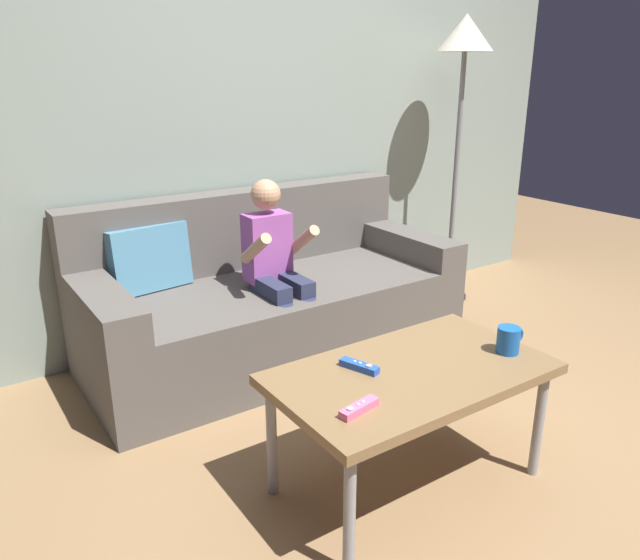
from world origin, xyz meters
TOP-DOWN VIEW (x-y plane):
  - ground_plane at (0.00, 0.00)m, footprint 8.45×8.45m
  - wall_back at (0.00, 1.83)m, footprint 4.22×0.05m
  - couch at (-0.24, 1.44)m, footprint 1.86×0.80m
  - person_seated_on_couch at (-0.28, 1.27)m, footprint 0.30×0.37m
  - coffee_table at (-0.36, 0.25)m, footprint 0.94×0.54m
  - game_remote_blue_near_edge at (-0.51, 0.34)m, footprint 0.08×0.14m
  - game_remote_pink_center at (-0.67, 0.13)m, footprint 0.14×0.06m
  - coffee_mug at (0.01, 0.15)m, footprint 0.12×0.08m
  - floor_lamp at (1.12, 1.51)m, footprint 0.32×0.32m

SIDE VIEW (x-z plane):
  - ground_plane at x=0.00m, z-range 0.00..0.00m
  - couch at x=-0.24m, z-range -0.12..0.69m
  - coffee_table at x=-0.36m, z-range 0.18..0.63m
  - game_remote_blue_near_edge at x=-0.51m, z-range 0.45..0.48m
  - game_remote_pink_center at x=-0.67m, z-range 0.45..0.48m
  - coffee_mug at x=0.01m, z-range 0.45..0.55m
  - person_seated_on_couch at x=-0.28m, z-range 0.07..0.99m
  - wall_back at x=0.00m, z-range 0.00..2.50m
  - floor_lamp at x=1.12m, z-range 0.62..2.30m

